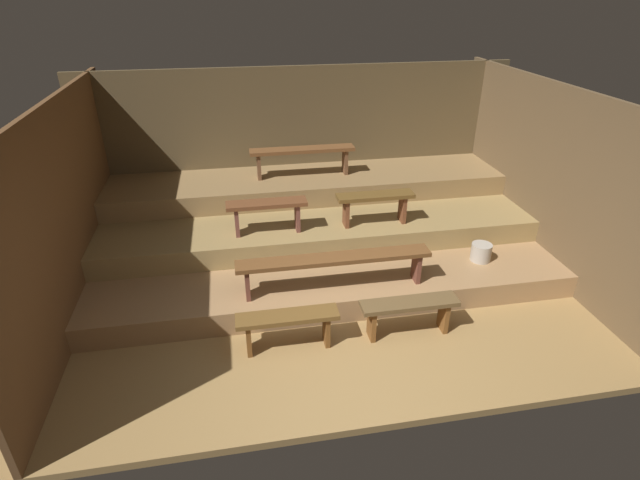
{
  "coord_description": "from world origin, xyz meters",
  "views": [
    {
      "loc": [
        -1.06,
        -3.29,
        3.43
      ],
      "look_at": [
        -0.11,
        1.92,
        0.63
      ],
      "focal_mm": 27.73,
      "sensor_mm": 36.0,
      "label": 1
    }
  ],
  "objects_px": {
    "bench_lower_center": "(334,262)",
    "bench_middle_right": "(375,201)",
    "bench_floor_left": "(288,323)",
    "bench_floor_right": "(409,309)",
    "bench_upper_center": "(302,154)",
    "bench_middle_left": "(267,209)",
    "pail_lower": "(481,252)"
  },
  "relations": [
    {
      "from": "bench_lower_center",
      "to": "bench_middle_right",
      "type": "distance_m",
      "value": 1.27
    },
    {
      "from": "bench_floor_left",
      "to": "bench_floor_right",
      "type": "height_order",
      "value": "same"
    },
    {
      "from": "bench_floor_right",
      "to": "bench_upper_center",
      "type": "bearing_deg",
      "value": 104.57
    },
    {
      "from": "bench_floor_right",
      "to": "bench_floor_left",
      "type": "bearing_deg",
      "value": 180.0
    },
    {
      "from": "bench_lower_center",
      "to": "bench_upper_center",
      "type": "bearing_deg",
      "value": 90.65
    },
    {
      "from": "bench_middle_left",
      "to": "bench_upper_center",
      "type": "distance_m",
      "value": 1.38
    },
    {
      "from": "bench_floor_right",
      "to": "bench_upper_center",
      "type": "height_order",
      "value": "bench_upper_center"
    },
    {
      "from": "bench_upper_center",
      "to": "pail_lower",
      "type": "relative_size",
      "value": 5.99
    },
    {
      "from": "bench_floor_left",
      "to": "bench_lower_center",
      "type": "relative_size",
      "value": 0.48
    },
    {
      "from": "bench_middle_right",
      "to": "pail_lower",
      "type": "xyz_separation_m",
      "value": [
        1.21,
        -0.7,
        -0.49
      ]
    },
    {
      "from": "bench_floor_right",
      "to": "bench_upper_center",
      "type": "xyz_separation_m",
      "value": [
        -0.72,
        2.77,
        0.88
      ]
    },
    {
      "from": "bench_upper_center",
      "to": "pail_lower",
      "type": "bearing_deg",
      "value": -43.63
    },
    {
      "from": "bench_middle_left",
      "to": "pail_lower",
      "type": "relative_size",
      "value": 3.96
    },
    {
      "from": "bench_floor_left",
      "to": "pail_lower",
      "type": "distance_m",
      "value": 2.71
    },
    {
      "from": "bench_floor_left",
      "to": "pail_lower",
      "type": "bearing_deg",
      "value": 19.17
    },
    {
      "from": "bench_middle_left",
      "to": "bench_middle_right",
      "type": "height_order",
      "value": "same"
    },
    {
      "from": "bench_floor_left",
      "to": "bench_floor_right",
      "type": "distance_m",
      "value": 1.31
    },
    {
      "from": "bench_middle_left",
      "to": "pail_lower",
      "type": "distance_m",
      "value": 2.74
    },
    {
      "from": "bench_floor_right",
      "to": "bench_middle_right",
      "type": "xyz_separation_m",
      "value": [
        0.05,
        1.59,
        0.57
      ]
    },
    {
      "from": "bench_floor_left",
      "to": "bench_floor_right",
      "type": "bearing_deg",
      "value": 0.0
    },
    {
      "from": "bench_floor_left",
      "to": "bench_upper_center",
      "type": "height_order",
      "value": "bench_upper_center"
    },
    {
      "from": "bench_lower_center",
      "to": "bench_middle_left",
      "type": "relative_size",
      "value": 2.19
    },
    {
      "from": "bench_floor_right",
      "to": "pail_lower",
      "type": "relative_size",
      "value": 4.16
    },
    {
      "from": "bench_floor_left",
      "to": "bench_lower_center",
      "type": "height_order",
      "value": "bench_lower_center"
    },
    {
      "from": "bench_upper_center",
      "to": "bench_lower_center",
      "type": "bearing_deg",
      "value": -89.35
    },
    {
      "from": "bench_floor_right",
      "to": "bench_middle_right",
      "type": "relative_size",
      "value": 1.05
    },
    {
      "from": "bench_floor_right",
      "to": "bench_lower_center",
      "type": "relative_size",
      "value": 0.48
    },
    {
      "from": "bench_middle_right",
      "to": "bench_floor_right",
      "type": "bearing_deg",
      "value": -91.71
    },
    {
      "from": "bench_lower_center",
      "to": "pail_lower",
      "type": "distance_m",
      "value": 1.99
    },
    {
      "from": "bench_upper_center",
      "to": "bench_floor_right",
      "type": "bearing_deg",
      "value": -75.43
    },
    {
      "from": "bench_floor_left",
      "to": "bench_upper_center",
      "type": "distance_m",
      "value": 2.97
    },
    {
      "from": "bench_floor_left",
      "to": "bench_middle_right",
      "type": "distance_m",
      "value": 2.16
    }
  ]
}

